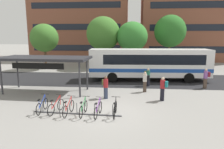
% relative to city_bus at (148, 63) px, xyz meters
% --- Properties ---
extents(ground, '(200.00, 200.00, 0.00)m').
position_rel_city_bus_xyz_m(ground, '(-3.26, -9.58, -1.78)').
color(ground, gray).
extents(bus_lane_asphalt, '(80.00, 7.20, 0.01)m').
position_rel_city_bus_xyz_m(bus_lane_asphalt, '(-3.26, 0.00, -1.77)').
color(bus_lane_asphalt, '#232326').
rests_on(bus_lane_asphalt, ground).
extents(city_bus, '(12.13, 3.14, 3.20)m').
position_rel_city_bus_xyz_m(city_bus, '(0.00, 0.00, 0.00)').
color(city_bus, white).
rests_on(city_bus, ground).
extents(bike_rack, '(5.25, 0.32, 0.70)m').
position_rel_city_bus_xyz_m(bike_rack, '(-4.91, -10.03, -1.69)').
color(bike_rack, '#47474C').
rests_on(bike_rack, ground).
extents(parked_bicycle_blue_0, '(0.52, 1.72, 0.99)m').
position_rel_city_bus_xyz_m(parked_bicycle_blue_0, '(-7.07, -9.84, -1.39)').
color(parked_bicycle_blue_0, black).
rests_on(parked_bicycle_blue_0, ground).
extents(parked_bicycle_red_1, '(0.58, 1.69, 0.99)m').
position_rel_city_bus_xyz_m(parked_bicycle_red_1, '(-6.20, -9.91, -1.39)').
color(parked_bicycle_red_1, black).
rests_on(parked_bicycle_red_1, ground).
extents(parked_bicycle_red_2, '(0.52, 1.72, 0.99)m').
position_rel_city_bus_xyz_m(parked_bicycle_red_2, '(-5.38, -10.10, -1.39)').
color(parked_bicycle_red_2, black).
rests_on(parked_bicycle_red_2, ground).
extents(parked_bicycle_green_3, '(0.52, 1.72, 0.99)m').
position_rel_city_bus_xyz_m(parked_bicycle_green_3, '(-4.51, -10.08, -1.39)').
color(parked_bicycle_green_3, black).
rests_on(parked_bicycle_green_3, ground).
extents(parked_bicycle_purple_4, '(0.52, 1.72, 0.99)m').
position_rel_city_bus_xyz_m(parked_bicycle_purple_4, '(-3.63, -10.18, -1.39)').
color(parked_bicycle_purple_4, black).
rests_on(parked_bicycle_purple_4, ground).
extents(parked_bicycle_black_5, '(0.52, 1.72, 0.99)m').
position_rel_city_bus_xyz_m(parked_bicycle_black_5, '(-2.67, -10.05, -1.39)').
color(parked_bicycle_black_5, black).
rests_on(parked_bicycle_black_5, ground).
extents(transit_shelter, '(7.18, 3.32, 2.86)m').
position_rel_city_bus_xyz_m(transit_shelter, '(-8.66, -5.37, 0.91)').
color(transit_shelter, '#38383D').
rests_on(transit_shelter, ground).
extents(commuter_olive_pack_0, '(0.59, 0.58, 1.65)m').
position_rel_city_bus_xyz_m(commuter_olive_pack_0, '(-0.25, -2.59, -0.82)').
color(commuter_olive_pack_0, black).
rests_on(commuter_olive_pack_0, ground).
extents(commuter_black_pack_1, '(0.53, 0.35, 1.65)m').
position_rel_city_bus_xyz_m(commuter_black_pack_1, '(-0.60, -4.68, -0.82)').
color(commuter_black_pack_1, '#47382D').
rests_on(commuter_black_pack_1, ground).
extents(commuter_teal_pack_2, '(0.59, 0.46, 1.70)m').
position_rel_city_bus_xyz_m(commuter_teal_pack_2, '(0.47, -6.93, -0.79)').
color(commuter_teal_pack_2, black).
rests_on(commuter_teal_pack_2, ground).
extents(commuter_olive_pack_3, '(0.55, 0.60, 1.67)m').
position_rel_city_bus_xyz_m(commuter_olive_pack_3, '(-3.62, -6.76, -0.81)').
color(commuter_olive_pack_3, '#2D3851').
rests_on(commuter_olive_pack_3, ground).
extents(commuter_maroon_pack_4, '(0.52, 0.34, 1.76)m').
position_rel_city_bus_xyz_m(commuter_maroon_pack_4, '(4.68, -3.10, -0.76)').
color(commuter_maroon_pack_4, '#47382D').
rests_on(commuter_maroon_pack_4, ground).
extents(street_tree_0, '(4.16, 4.16, 6.45)m').
position_rel_city_bus_xyz_m(street_tree_0, '(-1.64, 7.40, 2.64)').
color(street_tree_0, brown).
rests_on(street_tree_0, ground).
extents(street_tree_1, '(3.77, 3.77, 6.14)m').
position_rel_city_bus_xyz_m(street_tree_1, '(-13.47, 6.16, 2.47)').
color(street_tree_1, brown).
rests_on(street_tree_1, ground).
extents(street_tree_2, '(4.67, 4.67, 7.20)m').
position_rel_city_bus_xyz_m(street_tree_2, '(-5.70, 8.00, 3.06)').
color(street_tree_2, brown).
rests_on(street_tree_2, ground).
extents(street_tree_3, '(4.43, 4.43, 7.47)m').
position_rel_city_bus_xyz_m(street_tree_3, '(3.71, 9.37, 3.41)').
color(street_tree_3, brown).
rests_on(street_tree_3, ground).
extents(building_left_wing, '(18.87, 11.66, 19.35)m').
position_rel_city_bus_xyz_m(building_left_wing, '(-12.04, 23.17, 7.90)').
color(building_left_wing, brown).
rests_on(building_left_wing, ground).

